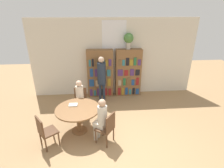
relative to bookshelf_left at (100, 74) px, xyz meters
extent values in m
plane|color=#9E7A51|center=(0.56, -3.19, -0.94)|extent=(16.00, 16.00, 0.00)
cube|color=beige|center=(0.56, 0.19, 0.56)|extent=(6.40, 0.06, 3.00)
cube|color=white|center=(0.56, 0.16, 1.41)|extent=(0.90, 0.01, 1.10)
cube|color=brown|center=(0.00, 0.00, 0.00)|extent=(0.99, 0.32, 1.88)
cube|color=#4C2D6B|center=(-0.38, -0.17, -0.73)|extent=(0.11, 0.02, 0.29)
cube|color=#2D707A|center=(-0.23, -0.17, -0.76)|extent=(0.09, 0.02, 0.23)
cube|color=#4C2D6B|center=(-0.08, -0.17, -0.72)|extent=(0.12, 0.02, 0.31)
cube|color=black|center=(0.08, -0.17, -0.73)|extent=(0.10, 0.02, 0.28)
cube|color=maroon|center=(0.22, -0.17, -0.72)|extent=(0.09, 0.02, 0.31)
cube|color=maroon|center=(0.37, -0.17, -0.74)|extent=(0.11, 0.02, 0.28)
cube|color=navy|center=(-0.34, -0.17, -0.32)|extent=(0.18, 0.02, 0.29)
cube|color=tan|center=(-0.11, -0.17, -0.35)|extent=(0.16, 0.02, 0.24)
cube|color=navy|center=(0.12, -0.17, -0.33)|extent=(0.14, 0.02, 0.27)
cube|color=olive|center=(0.34, -0.17, -0.31)|extent=(0.12, 0.02, 0.31)
cube|color=navy|center=(-0.33, -0.17, 0.10)|extent=(0.12, 0.02, 0.32)
cube|color=#4C2D6B|center=(-0.11, -0.17, 0.09)|extent=(0.20, 0.02, 0.30)
cube|color=black|center=(0.11, -0.17, 0.07)|extent=(0.18, 0.02, 0.25)
cube|color=#2D707A|center=(0.33, -0.17, 0.07)|extent=(0.14, 0.02, 0.26)
cube|color=#2D707A|center=(-0.37, -0.17, 0.48)|extent=(0.08, 0.02, 0.25)
cube|color=black|center=(-0.26, -0.17, 0.49)|extent=(0.07, 0.02, 0.29)
cube|color=brown|center=(-0.13, -0.17, 0.51)|extent=(0.08, 0.02, 0.32)
cube|color=black|center=(0.00, -0.17, 0.50)|extent=(0.08, 0.02, 0.29)
cube|color=#2D707A|center=(0.13, -0.17, 0.47)|extent=(0.09, 0.02, 0.24)
cube|color=olive|center=(0.26, -0.17, 0.46)|extent=(0.08, 0.02, 0.23)
cube|color=#4C2D6B|center=(0.38, -0.17, 0.48)|extent=(0.10, 0.02, 0.26)
cube|color=brown|center=(1.11, 0.00, 0.00)|extent=(0.99, 0.32, 1.88)
cube|color=maroon|center=(0.75, -0.17, -0.73)|extent=(0.11, 0.02, 0.30)
cube|color=olive|center=(0.89, -0.17, -0.72)|extent=(0.09, 0.02, 0.31)
cube|color=navy|center=(1.04, -0.17, -0.72)|extent=(0.10, 0.02, 0.30)
cube|color=#2D707A|center=(1.19, -0.17, -0.76)|extent=(0.10, 0.02, 0.22)
cube|color=black|center=(1.33, -0.17, -0.73)|extent=(0.09, 0.02, 0.28)
cube|color=navy|center=(1.48, -0.17, -0.75)|extent=(0.13, 0.02, 0.24)
cube|color=tan|center=(0.76, -0.17, -0.35)|extent=(0.11, 0.02, 0.23)
cube|color=#236638|center=(0.94, -0.17, -0.32)|extent=(0.10, 0.02, 0.30)
cube|color=brown|center=(1.11, -0.17, -0.31)|extent=(0.14, 0.02, 0.32)
cube|color=navy|center=(1.29, -0.17, -0.35)|extent=(0.12, 0.02, 0.23)
cube|color=maroon|center=(1.46, -0.17, -0.31)|extent=(0.12, 0.02, 0.31)
cube|color=#4C2D6B|center=(0.77, -0.17, 0.07)|extent=(0.20, 0.02, 0.26)
cube|color=maroon|center=(1.00, -0.17, 0.06)|extent=(0.15, 0.02, 0.23)
cube|color=#4C2D6B|center=(1.23, -0.17, 0.07)|extent=(0.15, 0.02, 0.26)
cube|color=black|center=(1.45, -0.17, 0.06)|extent=(0.17, 0.02, 0.24)
cube|color=brown|center=(0.74, -0.17, 0.47)|extent=(0.09, 0.02, 0.24)
cube|color=#2D707A|center=(0.89, -0.17, 0.46)|extent=(0.10, 0.02, 0.23)
cube|color=black|center=(1.04, -0.17, 0.50)|extent=(0.12, 0.02, 0.30)
cube|color=olive|center=(1.18, -0.17, 0.47)|extent=(0.13, 0.02, 0.24)
cube|color=#236638|center=(1.33, -0.17, 0.50)|extent=(0.10, 0.02, 0.31)
cube|color=#4C2D6B|center=(1.50, -0.17, 0.46)|extent=(0.11, 0.02, 0.22)
cylinder|color=#B7AD9E|center=(1.08, 0.00, 1.07)|extent=(0.16, 0.16, 0.26)
sphere|color=#4C7F3D|center=(1.08, 0.00, 1.35)|extent=(0.37, 0.37, 0.37)
cylinder|color=brown|center=(-0.66, -2.27, -0.92)|extent=(0.44, 0.44, 0.03)
cylinder|color=brown|center=(-0.66, -2.27, -0.56)|extent=(0.12, 0.12, 0.69)
cylinder|color=brown|center=(-0.66, -2.27, -0.20)|extent=(1.23, 1.23, 0.04)
cube|color=brown|center=(-1.36, -2.80, -0.51)|extent=(0.56, 0.56, 0.04)
cube|color=brown|center=(-1.50, -2.91, -0.27)|extent=(0.27, 0.34, 0.45)
cylinder|color=brown|center=(-1.33, -2.56, -0.73)|extent=(0.04, 0.04, 0.40)
cylinder|color=brown|center=(-1.12, -2.83, -0.73)|extent=(0.04, 0.04, 0.40)
cylinder|color=brown|center=(-1.60, -2.76, -0.73)|extent=(0.04, 0.04, 0.40)
cylinder|color=brown|center=(-1.39, -3.04, -0.73)|extent=(0.04, 0.04, 0.40)
cube|color=brown|center=(-0.68, -1.40, -0.51)|extent=(0.41, 0.41, 0.04)
cube|color=brown|center=(-0.68, -1.22, -0.27)|extent=(0.40, 0.04, 0.45)
cylinder|color=brown|center=(-0.50, -1.57, -0.73)|extent=(0.04, 0.04, 0.40)
cylinder|color=brown|center=(-0.84, -1.57, -0.73)|extent=(0.04, 0.04, 0.40)
cylinder|color=brown|center=(-0.51, -1.23, -0.73)|extent=(0.04, 0.04, 0.40)
cylinder|color=brown|center=(-0.85, -1.23, -0.73)|extent=(0.04, 0.04, 0.40)
cube|color=brown|center=(0.05, -2.77, -0.51)|extent=(0.56, 0.56, 0.04)
cube|color=brown|center=(0.20, -2.88, -0.27)|extent=(0.26, 0.35, 0.45)
cylinder|color=brown|center=(-0.19, -2.82, -0.73)|extent=(0.04, 0.04, 0.40)
cylinder|color=brown|center=(0.01, -2.54, -0.73)|extent=(0.04, 0.04, 0.40)
cylinder|color=brown|center=(0.09, -3.01, -0.73)|extent=(0.04, 0.04, 0.40)
cylinder|color=brown|center=(0.29, -2.73, -0.73)|extent=(0.04, 0.04, 0.40)
cube|color=beige|center=(-0.67, -1.54, -0.43)|extent=(0.25, 0.32, 0.12)
cylinder|color=beige|center=(-0.68, -1.46, -0.12)|extent=(0.24, 0.24, 0.50)
sphere|color=#DBB293|center=(-0.68, -1.46, 0.22)|extent=(0.19, 0.19, 0.19)
cylinder|color=beige|center=(-0.61, -1.65, -0.71)|extent=(0.10, 0.10, 0.44)
cylinder|color=beige|center=(-0.74, -1.65, -0.71)|extent=(0.10, 0.10, 0.44)
cube|color=beige|center=(-0.06, -2.69, -0.43)|extent=(0.40, 0.38, 0.12)
cylinder|color=beige|center=(0.00, -2.74, -0.12)|extent=(0.24, 0.24, 0.50)
sphere|color=tan|center=(0.00, -2.74, 0.22)|extent=(0.19, 0.19, 0.19)
cylinder|color=beige|center=(-0.19, -2.68, -0.71)|extent=(0.10, 0.10, 0.44)
cylinder|color=beige|center=(-0.12, -2.57, -0.71)|extent=(0.10, 0.10, 0.44)
cylinder|color=#232D3D|center=(-0.02, -0.51, -0.57)|extent=(0.10, 0.10, 0.73)
cylinder|color=#232D3D|center=(0.11, -0.51, -0.57)|extent=(0.10, 0.10, 0.73)
cylinder|color=#232D3D|center=(0.05, -0.51, 0.19)|extent=(0.31, 0.31, 0.79)
sphere|color=#DBB293|center=(0.05, -0.51, 0.69)|extent=(0.21, 0.21, 0.21)
cylinder|color=#232D3D|center=(0.14, -0.23, 0.39)|extent=(0.07, 0.30, 0.07)
cube|color=silver|center=(-0.80, -2.10, -0.17)|extent=(0.24, 0.18, 0.03)
camera|label=1|loc=(-0.05, -6.47, 2.32)|focal=28.00mm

